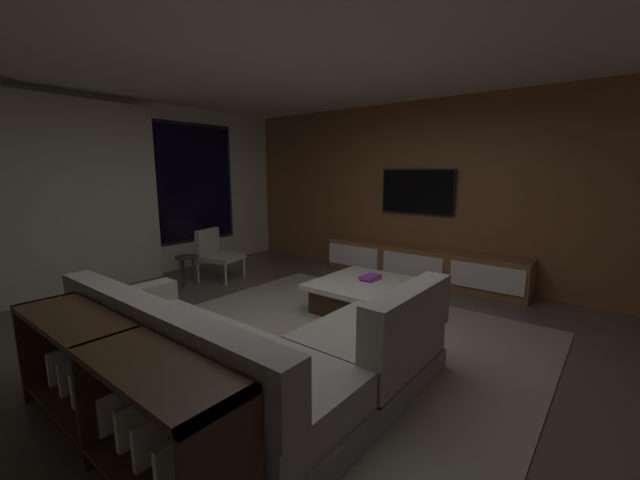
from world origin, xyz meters
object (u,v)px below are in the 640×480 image
(sectional_couch, at_px, (249,357))
(coffee_table, at_px, (367,296))
(mounted_tv, at_px, (417,192))
(side_stool, at_px, (187,262))
(console_table_behind_couch, at_px, (112,388))
(media_console, at_px, (421,265))
(accent_chair_near_window, at_px, (216,252))
(book_stack_on_coffee_table, at_px, (370,278))

(sectional_couch, xyz_separation_m, coffee_table, (2.02, 0.21, -0.10))
(mounted_tv, bearing_deg, sectional_couch, -173.33)
(side_stool, bearing_deg, console_table_behind_couch, -129.28)
(media_console, relative_size, console_table_behind_couch, 1.48)
(coffee_table, bearing_deg, console_table_behind_couch, -178.35)
(side_stool, xyz_separation_m, media_console, (2.37, -2.51, -0.12))
(coffee_table, relative_size, side_stool, 2.52)
(coffee_table, relative_size, accent_chair_near_window, 1.49)
(sectional_couch, relative_size, coffee_table, 2.16)
(accent_chair_near_window, bearing_deg, side_stool, -178.18)
(accent_chair_near_window, relative_size, console_table_behind_couch, 0.37)
(sectional_couch, distance_m, coffee_table, 2.04)
(sectional_couch, relative_size, console_table_behind_couch, 1.19)
(media_console, bearing_deg, accent_chair_near_window, 126.15)
(coffee_table, height_order, media_console, media_console)
(console_table_behind_couch, bearing_deg, accent_chair_near_window, 44.67)
(coffee_table, xyz_separation_m, book_stack_on_coffee_table, (0.11, 0.03, 0.20))
(sectional_couch, bearing_deg, book_stack_on_coffee_table, 6.64)
(book_stack_on_coffee_table, bearing_deg, mounted_tv, 6.72)
(side_stool, bearing_deg, book_stack_on_coffee_table, -70.20)
(coffee_table, distance_m, side_stool, 2.67)
(accent_chair_near_window, xyz_separation_m, console_table_behind_couch, (-2.67, -2.64, -0.02))
(sectional_couch, relative_size, accent_chair_near_window, 3.21)
(accent_chair_near_window, distance_m, side_stool, 0.53)
(sectional_couch, xyz_separation_m, side_stool, (1.23, 2.75, 0.08))
(accent_chair_near_window, bearing_deg, mounted_tv, -48.96)
(book_stack_on_coffee_table, bearing_deg, accent_chair_near_window, 98.49)
(accent_chair_near_window, bearing_deg, console_table_behind_couch, -135.33)
(side_stool, height_order, mounted_tv, mounted_tv)
(media_console, height_order, console_table_behind_couch, console_table_behind_couch)
(media_console, distance_m, mounted_tv, 1.13)
(coffee_table, relative_size, book_stack_on_coffee_table, 4.31)
(accent_chair_near_window, height_order, media_console, accent_chair_near_window)
(side_stool, xyz_separation_m, mounted_tv, (2.55, -2.31, 0.98))
(side_stool, bearing_deg, mounted_tv, -42.17)
(book_stack_on_coffee_table, relative_size, mounted_tv, 0.23)
(book_stack_on_coffee_table, bearing_deg, side_stool, 109.80)
(console_table_behind_couch, bearing_deg, media_console, 1.46)
(accent_chair_near_window, relative_size, mounted_tv, 0.67)
(book_stack_on_coffee_table, relative_size, media_console, 0.09)
(coffee_table, distance_m, media_console, 1.58)
(console_table_behind_couch, bearing_deg, mounted_tv, 3.82)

